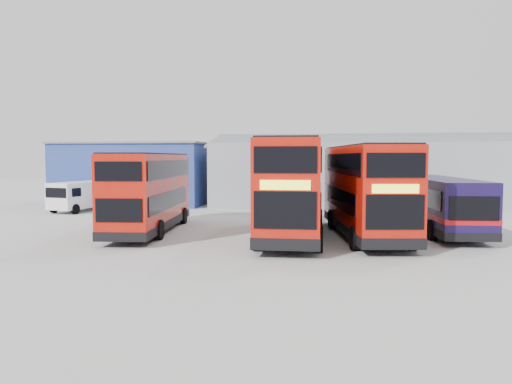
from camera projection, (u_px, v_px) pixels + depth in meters
name	position (u px, v px, depth m)	size (l,w,h in m)	color
ground_plane	(287.00, 242.00, 22.93)	(120.00, 120.00, 0.00)	#A2A19C
office_block	(137.00, 173.00, 42.38)	(12.30, 8.32, 5.12)	navy
maintenance_shed	(400.00, 173.00, 41.47)	(30.50, 12.00, 5.89)	#969AA3
double_decker_left	(149.00, 193.00, 25.98)	(3.09, 9.89, 4.12)	red
double_decker_centre	(293.00, 189.00, 24.36)	(2.92, 11.25, 4.74)	red
double_decker_right	(365.00, 192.00, 24.41)	(3.92, 10.81, 4.48)	red
single_decker_blue	(438.00, 205.00, 26.30)	(3.02, 10.55, 2.83)	#130D3D
panel_van	(80.00, 195.00, 36.09)	(3.00, 5.19, 2.13)	white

